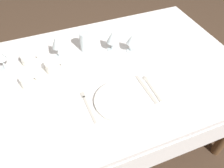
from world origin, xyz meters
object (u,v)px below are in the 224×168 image
coffee_cup_left (53,66)px  wine_glass_left (57,43)px  wine_glass_centre (132,40)px  wine_glass_far (112,38)px  wine_glass_right (0,56)px  spoon_soup (150,85)px  dinner_knife (146,90)px  fork_outer (88,106)px  coffee_cup_right (27,81)px  dinner_plate (120,101)px  drink_tumbler (86,43)px  coffee_cup_far (29,59)px

coffee_cup_left → wine_glass_left: 0.16m
wine_glass_centre → wine_glass_far: (-0.11, 0.06, 0.01)m
wine_glass_right → spoon_soup: bearing=-30.8°
dinner_knife → wine_glass_far: size_ratio=1.59×
spoon_soup → wine_glass_right: (-0.76, 0.45, 0.10)m
fork_outer → wine_glass_left: wine_glass_left is taller
spoon_soup → wine_glass_far: bearing=101.3°
spoon_soup → wine_glass_right: size_ratio=1.48×
coffee_cup_right → wine_glass_left: bearing=42.8°
dinner_knife → wine_glass_far: (-0.04, 0.41, 0.10)m
coffee_cup_left → wine_glass_left: (0.06, 0.13, 0.07)m
coffee_cup_right → wine_glass_centre: wine_glass_centre is taller
dinner_plate → wine_glass_far: 0.46m
coffee_cup_right → spoon_soup: bearing=-20.7°
wine_glass_far → drink_tumbler: bearing=157.5°
wine_glass_right → dinner_plate: bearing=-42.0°
coffee_cup_left → coffee_cup_right: (-0.16, -0.07, 0.00)m
dinner_plate → drink_tumbler: (-0.04, 0.50, 0.05)m
spoon_soup → coffee_cup_far: 0.75m
fork_outer → wine_glass_far: 0.51m
wine_glass_centre → dinner_plate: bearing=-122.3°
dinner_plate → wine_glass_far: bearing=73.7°
coffee_cup_left → drink_tumbler: 0.28m
coffee_cup_right → drink_tumbler: bearing=27.6°
wine_glass_left → wine_glass_far: bearing=-9.6°
spoon_soup → wine_glass_right: bearing=149.2°
dinner_plate → wine_glass_far: wine_glass_far is taller
coffee_cup_far → wine_glass_far: 0.54m
coffee_cup_far → fork_outer: bearing=-62.3°
wine_glass_centre → wine_glass_left: wine_glass_left is taller
coffee_cup_left → drink_tumbler: drink_tumbler is taller
coffee_cup_right → wine_glass_left: 0.30m
wine_glass_left → wine_glass_far: 0.35m
fork_outer → wine_glass_centre: size_ratio=1.77×
coffee_cup_right → coffee_cup_far: 0.20m
wine_glass_left → coffee_cup_right: bearing=-137.2°
coffee_cup_left → wine_glass_left: size_ratio=0.70×
fork_outer → dinner_knife: bearing=-1.9°
dinner_plate → spoon_soup: dinner_plate is taller
dinner_plate → coffee_cup_right: size_ratio=2.82×
coffee_cup_left → wine_glass_centre: (0.52, 0.01, 0.04)m
dinner_knife → fork_outer: bearing=178.1°
wine_glass_left → dinner_plate: bearing=-65.8°
wine_glass_left → wine_glass_right: 0.33m
wine_glass_far → drink_tumbler: 0.18m
dinner_knife → coffee_cup_left: 0.57m
drink_tumbler → dinner_knife: bearing=-66.6°
wine_glass_centre → wine_glass_left: 0.47m
spoon_soup → dinner_plate: bearing=-166.8°
fork_outer → spoon_soup: bearing=1.9°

